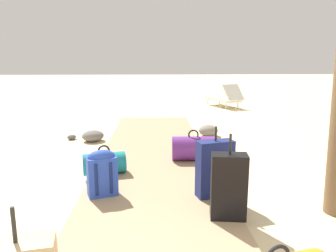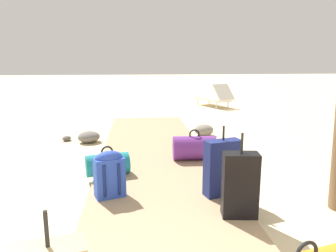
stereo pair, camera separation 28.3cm
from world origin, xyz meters
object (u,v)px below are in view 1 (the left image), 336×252
at_px(duffel_bag_teal, 104,163).
at_px(suitcase_navy, 215,169).
at_px(duffel_bag_purple, 193,148).
at_px(suitcase_black, 229,186).
at_px(backpack_blue, 102,172).
at_px(lounge_chair, 225,98).

distance_m(duffel_bag_teal, suitcase_navy, 1.58).
relative_size(duffel_bag_purple, suitcase_black, 0.78).
bearing_deg(suitcase_black, suitcase_navy, 94.07).
bearing_deg(suitcase_black, backpack_blue, 155.52).
bearing_deg(lounge_chair, suitcase_black, -102.12).
height_order(duffel_bag_teal, lounge_chair, lounge_chair).
relative_size(duffel_bag_teal, backpack_blue, 1.15).
xyz_separation_m(suitcase_navy, lounge_chair, (1.74, 7.42, -0.08)).
bearing_deg(duffel_bag_teal, suitcase_navy, -30.18).
height_order(backpack_blue, suitcase_black, suitcase_black).
bearing_deg(duffel_bag_purple, backpack_blue, -132.95).
bearing_deg(suitcase_black, lounge_chair, 77.88).
bearing_deg(suitcase_black, duffel_bag_purple, 93.48).
bearing_deg(duffel_bag_purple, duffel_bag_teal, -155.98).
xyz_separation_m(backpack_blue, duffel_bag_purple, (1.20, 1.29, -0.10)).
height_order(duffel_bag_purple, suitcase_black, suitcase_black).
xyz_separation_m(duffel_bag_teal, suitcase_black, (1.40, -1.32, 0.18)).
distance_m(backpack_blue, suitcase_navy, 1.28).
distance_m(suitcase_black, lounge_chair, 8.12).
height_order(duffel_bag_teal, duffel_bag_purple, duffel_bag_purple).
distance_m(duffel_bag_teal, backpack_blue, 0.73).
bearing_deg(duffel_bag_teal, suitcase_black, -43.25).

